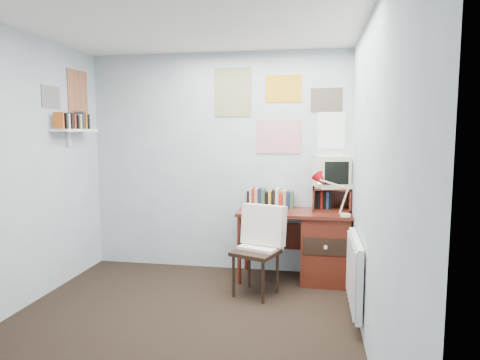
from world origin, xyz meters
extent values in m
plane|color=black|center=(0.00, 0.00, 0.00)|extent=(3.50, 3.50, 0.00)
cube|color=silver|center=(0.00, 1.75, 1.25)|extent=(3.00, 0.02, 2.50)
cube|color=silver|center=(1.50, 0.00, 1.25)|extent=(0.02, 3.50, 2.50)
cube|color=white|center=(0.00, 0.00, 2.50)|extent=(3.00, 3.50, 0.02)
cube|color=#5E2115|center=(0.90, 1.48, 0.74)|extent=(1.20, 0.55, 0.03)
cube|color=#5E2115|center=(1.23, 1.48, 0.36)|extent=(0.50, 0.50, 0.72)
cylinder|color=#5E2115|center=(0.34, 1.24, 0.36)|extent=(0.04, 0.04, 0.72)
cylinder|color=#5E2115|center=(0.34, 1.71, 0.36)|extent=(0.04, 0.04, 0.72)
cube|color=#5E2115|center=(0.65, 1.73, 0.42)|extent=(0.64, 0.02, 0.30)
cube|color=black|center=(0.55, 0.96, 0.43)|extent=(0.56, 0.55, 0.86)
cube|color=#AF0B11|center=(1.42, 1.26, 0.95)|extent=(0.33, 0.30, 0.39)
cube|color=#5E2115|center=(1.29, 1.59, 0.89)|extent=(0.40, 0.30, 0.25)
cube|color=beige|center=(1.32, 1.61, 1.20)|extent=(0.48, 0.46, 0.37)
cube|color=#5E2115|center=(0.66, 1.66, 0.87)|extent=(0.60, 0.14, 0.22)
cube|color=white|center=(1.46, 0.55, 0.42)|extent=(0.09, 0.80, 0.60)
cube|color=white|center=(-1.40, 1.10, 1.62)|extent=(0.20, 0.62, 0.24)
cube|color=white|center=(0.70, 1.74, 1.85)|extent=(1.20, 0.01, 0.90)
cube|color=white|center=(-1.49, 1.10, 2.00)|extent=(0.01, 0.70, 0.60)
camera|label=1|loc=(1.10, -3.08, 1.61)|focal=32.00mm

